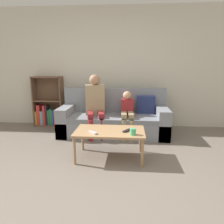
{
  "coord_description": "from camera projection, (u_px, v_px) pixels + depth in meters",
  "views": [
    {
      "loc": [
        0.41,
        -2.28,
        1.38
      ],
      "look_at": [
        0.12,
        1.35,
        0.58
      ],
      "focal_mm": 35.0,
      "sensor_mm": 36.0,
      "label": 1
    }
  ],
  "objects": [
    {
      "name": "wall_back",
      "position": [
        112.0,
        68.0,
        4.84
      ],
      "size": [
        12.0,
        0.06,
        2.6
      ],
      "color": "beige",
      "rests_on": "ground_plane"
    },
    {
      "name": "person_child",
      "position": [
        127.0,
        111.0,
        4.19
      ],
      "size": [
        0.26,
        0.62,
        0.87
      ],
      "rotation": [
        0.0,
        0.0,
        0.05
      ],
      "color": "#9E8966",
      "rests_on": "ground_plane"
    },
    {
      "name": "bookshelf",
      "position": [
        49.0,
        108.0,
        4.99
      ],
      "size": [
        0.65,
        0.28,
        1.12
      ],
      "color": "brown",
      "rests_on": "ground_plane"
    },
    {
      "name": "coffee_table",
      "position": [
        110.0,
        133.0,
        3.22
      ],
      "size": [
        1.02,
        0.62,
        0.43
      ],
      "color": "#A87F56",
      "rests_on": "ground_plane"
    },
    {
      "name": "cup_near",
      "position": [
        133.0,
        132.0,
        3.01
      ],
      "size": [
        0.09,
        0.09,
        0.09
      ],
      "color": "#4CB77A",
      "rests_on": "coffee_table"
    },
    {
      "name": "tv_remote_1",
      "position": [
        127.0,
        131.0,
        3.17
      ],
      "size": [
        0.13,
        0.17,
        0.02
      ],
      "rotation": [
        0.0,
        0.0,
        -0.56
      ],
      "color": "black",
      "rests_on": "coffee_table"
    },
    {
      "name": "person_adult",
      "position": [
        95.0,
        101.0,
        4.26
      ],
      "size": [
        0.44,
        0.66,
        1.19
      ],
      "rotation": [
        0.0,
        0.0,
        0.19
      ],
      "color": "maroon",
      "rests_on": "ground_plane"
    },
    {
      "name": "tv_remote_0",
      "position": [
        93.0,
        132.0,
        3.08
      ],
      "size": [
        0.16,
        0.15,
        0.02
      ],
      "rotation": [
        0.0,
        0.0,
        0.82
      ],
      "color": "#B7B7BC",
      "rests_on": "coffee_table"
    },
    {
      "name": "ground_plane",
      "position": [
        93.0,
        185.0,
        2.55
      ],
      "size": [
        22.0,
        22.0,
        0.0
      ],
      "primitive_type": "plane",
      "color": "#70665B"
    },
    {
      "name": "couch",
      "position": [
        114.0,
        120.0,
        4.4
      ],
      "size": [
        2.11,
        0.87,
        0.9
      ],
      "color": "gray",
      "rests_on": "ground_plane"
    }
  ]
}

